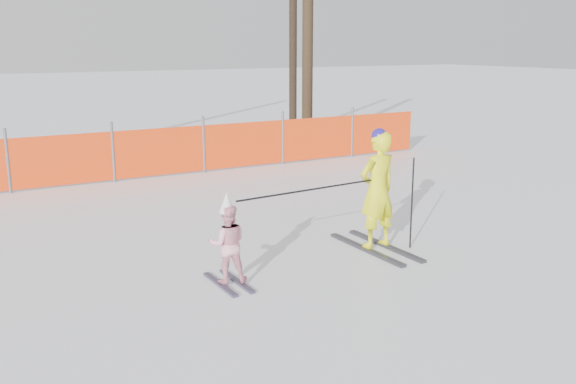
% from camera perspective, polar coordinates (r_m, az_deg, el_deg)
% --- Properties ---
extents(ground, '(120.00, 120.00, 0.00)m').
position_cam_1_polar(ground, '(7.82, 1.86, -7.88)').
color(ground, white).
rests_on(ground, ground).
extents(adult, '(0.62, 1.61, 1.69)m').
position_cam_1_polar(adult, '(8.84, 7.95, 0.15)').
color(adult, black).
rests_on(adult, ground).
extents(child, '(0.55, 0.86, 1.12)m').
position_cam_1_polar(child, '(7.58, -5.39, -4.51)').
color(child, black).
rests_on(child, ground).
extents(ski_poles, '(2.68, 0.21, 1.28)m').
position_cam_1_polar(ski_poles, '(8.40, 5.52, -0.30)').
color(ski_poles, black).
rests_on(ski_poles, ground).
extents(safety_fence, '(17.92, 0.06, 1.25)m').
position_cam_1_polar(safety_fence, '(13.39, -19.96, 2.66)').
color(safety_fence, '#595960').
rests_on(safety_fence, ground).
extents(tree_trunks, '(9.29, 2.49, 6.39)m').
position_cam_1_polar(tree_trunks, '(16.84, -10.33, 13.19)').
color(tree_trunks, '#312416').
rests_on(tree_trunks, ground).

